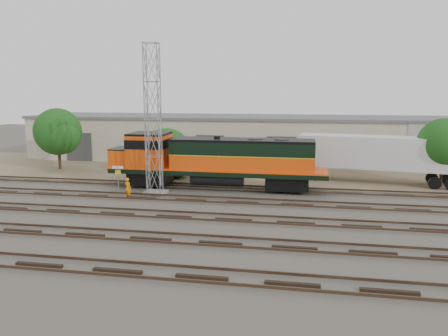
% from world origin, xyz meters
% --- Properties ---
extents(ground, '(140.00, 140.00, 0.00)m').
position_xyz_m(ground, '(0.00, 0.00, 0.00)').
color(ground, '#47423A').
rests_on(ground, ground).
extents(dirt_strip, '(80.00, 16.00, 0.02)m').
position_xyz_m(dirt_strip, '(0.00, 15.00, 0.01)').
color(dirt_strip, '#726047').
rests_on(dirt_strip, ground).
extents(tracks, '(80.00, 20.40, 0.28)m').
position_xyz_m(tracks, '(0.00, -3.00, 0.08)').
color(tracks, black).
rests_on(tracks, ground).
extents(warehouse, '(58.40, 10.40, 5.30)m').
position_xyz_m(warehouse, '(0.04, 22.98, 2.65)').
color(warehouse, beige).
rests_on(warehouse, ground).
extents(locomotive, '(18.53, 3.25, 4.45)m').
position_xyz_m(locomotive, '(-3.18, 6.00, 2.53)').
color(locomotive, black).
rests_on(locomotive, tracks).
extents(signal_tower, '(1.76, 1.76, 11.94)m').
position_xyz_m(signal_tower, '(-7.47, 3.28, 5.82)').
color(signal_tower, gray).
rests_on(signal_tower, ground).
extents(sign_post, '(0.92, 0.09, 2.25)m').
position_xyz_m(sign_post, '(-10.66, 3.34, 1.57)').
color(sign_post, gray).
rests_on(sign_post, ground).
extents(worker, '(0.71, 0.58, 1.66)m').
position_xyz_m(worker, '(-9.02, 1.39, 0.83)').
color(worker, orange).
rests_on(worker, ground).
extents(semi_trailer, '(14.14, 4.99, 4.27)m').
position_xyz_m(semi_trailer, '(11.26, 11.01, 2.69)').
color(semi_trailer, silver).
rests_on(semi_trailer, ground).
extents(tree_west, '(5.24, 4.99, 6.53)m').
position_xyz_m(tree_west, '(-21.13, 12.34, 3.90)').
color(tree_west, '#382619').
rests_on(tree_west, ground).
extents(tree_mid, '(5.29, 5.04, 5.04)m').
position_xyz_m(tree_mid, '(-8.59, 10.66, 2.09)').
color(tree_mid, '#382619').
rests_on(tree_mid, ground).
extents(tree_east, '(4.68, 4.46, 6.02)m').
position_xyz_m(tree_east, '(16.51, 10.18, 3.67)').
color(tree_east, '#382619').
rests_on(tree_east, ground).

